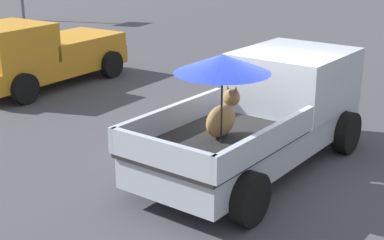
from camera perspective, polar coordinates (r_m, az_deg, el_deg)
The scene contains 3 objects.
ground_plane at distance 10.13m, azimuth 6.13°, elevation -4.91°, with size 80.00×80.00×0.00m, color #38383D.
pickup_truck_main at distance 10.12m, azimuth 7.54°, elevation 0.97°, with size 5.29×2.91×2.28m.
pickup_truck_red at distance 15.83m, azimuth -15.14°, elevation 6.38°, with size 4.95×2.53×1.80m.
Camera 1 is at (-8.70, -3.34, 3.98)m, focal length 53.03 mm.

